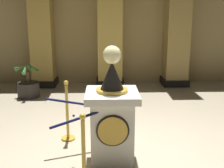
# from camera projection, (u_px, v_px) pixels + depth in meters

# --- Properties ---
(ground_plane) EXTENTS (11.29, 11.29, 0.00)m
(ground_plane) POSITION_uv_depth(u_px,v_px,m) (116.00, 153.00, 4.45)
(ground_plane) COLOR beige
(back_wall) EXTENTS (11.29, 0.16, 3.86)m
(back_wall) POSITION_uv_depth(u_px,v_px,m) (109.00, 20.00, 8.63)
(back_wall) COLOR tan
(back_wall) RESTS_ON ground_plane
(pedestal_clock) EXTENTS (0.75, 0.75, 1.71)m
(pedestal_clock) POSITION_uv_depth(u_px,v_px,m) (112.00, 118.00, 4.09)
(pedestal_clock) COLOR silver
(pedestal_clock) RESTS_ON ground_plane
(stanchion_near) EXTENTS (0.24, 0.24, 1.06)m
(stanchion_near) POSITION_uv_depth(u_px,v_px,m) (68.00, 119.00, 4.84)
(stanchion_near) COLOR gold
(stanchion_near) RESTS_ON ground_plane
(stanchion_far) EXTENTS (0.24, 0.24, 1.00)m
(stanchion_far) POSITION_uv_depth(u_px,v_px,m) (84.00, 163.00, 3.47)
(stanchion_far) COLOR gold
(stanchion_far) RESTS_ON ground_plane
(velvet_rope) EXTENTS (0.92, 0.94, 0.22)m
(velvet_rope) POSITION_uv_depth(u_px,v_px,m) (73.00, 110.00, 4.05)
(velvet_rope) COLOR #141947
(column_left) EXTENTS (0.75, 0.75, 3.70)m
(column_left) POSITION_uv_depth(u_px,v_px,m) (41.00, 24.00, 8.15)
(column_left) COLOR black
(column_left) RESTS_ON ground_plane
(column_right) EXTENTS (0.79, 0.79, 3.70)m
(column_right) POSITION_uv_depth(u_px,v_px,m) (177.00, 24.00, 8.27)
(column_right) COLOR black
(column_right) RESTS_ON ground_plane
(column_centre_rear) EXTENTS (0.85, 0.85, 3.70)m
(column_centre_rear) POSITION_uv_depth(u_px,v_px,m) (110.00, 24.00, 8.21)
(column_centre_rear) COLOR black
(column_centre_rear) RESTS_ON ground_plane
(potted_palm_left) EXTENTS (0.66, 0.65, 0.93)m
(potted_palm_left) POSITION_uv_depth(u_px,v_px,m) (28.00, 87.00, 7.37)
(potted_palm_left) COLOR #2D2823
(potted_palm_left) RESTS_ON ground_plane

